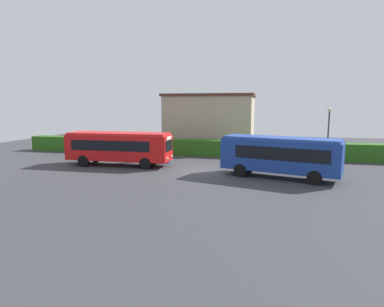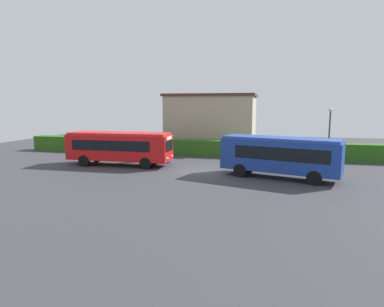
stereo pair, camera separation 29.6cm
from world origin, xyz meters
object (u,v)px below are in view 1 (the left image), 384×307
object	(u,v)px
traffic_cone	(226,158)
lamppost	(328,129)
bus_red	(119,146)
person_right	(168,154)
bus_blue	(280,154)
person_center	(140,153)
person_left	(133,149)

from	to	relation	value
traffic_cone	lamppost	bearing A→B (deg)	5.32
bus_red	traffic_cone	size ratio (longest dim) A/B	15.66
person_right	bus_blue	bearing A→B (deg)	110.17
person_center	traffic_cone	bearing A→B (deg)	128.39
bus_blue	lamppost	distance (m)	8.49
bus_red	person_left	bearing A→B (deg)	92.47
person_left	traffic_cone	world-z (taller)	person_left
bus_blue	traffic_cone	world-z (taller)	bus_blue
bus_blue	person_center	world-z (taller)	bus_blue
bus_blue	person_center	size ratio (longest dim) A/B	5.22
person_right	bus_red	bearing A→B (deg)	-20.98
bus_blue	lamppost	bearing A→B (deg)	-106.47
traffic_cone	person_center	bearing A→B (deg)	-163.98
bus_red	traffic_cone	distance (m)	10.13
bus_blue	person_right	bearing A→B (deg)	-5.99
person_right	lamppost	xyz separation A→B (m)	(14.29, 3.22, 2.35)
bus_blue	person_center	bearing A→B (deg)	-2.00
traffic_cone	lamppost	distance (m)	9.65
traffic_cone	lamppost	world-z (taller)	lamppost
bus_blue	person_left	world-z (taller)	bus_blue
bus_blue	traffic_cone	bearing A→B (deg)	-37.36
person_left	lamppost	distance (m)	18.61
person_left	person_right	bearing A→B (deg)	-113.40
traffic_cone	bus_blue	bearing A→B (deg)	-52.81
bus_red	person_center	xyz separation A→B (m)	(1.13, 2.11, -0.83)
person_right	lamppost	bearing A→B (deg)	144.30
bus_red	person_right	size ratio (longest dim) A/B	5.66
person_center	lamppost	bearing A→B (deg)	122.74
bus_red	lamppost	world-z (taller)	lamppost
bus_blue	person_left	xyz separation A→B (m)	(-13.99, 5.49, -0.72)
person_left	traffic_cone	xyz separation A→B (m)	(9.25, 0.75, -0.73)
lamppost	person_right	bearing A→B (deg)	-167.32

